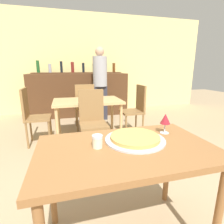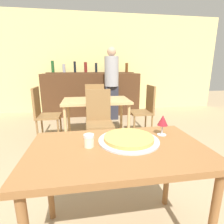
% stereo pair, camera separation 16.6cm
% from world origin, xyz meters
% --- Properties ---
extents(wall_back, '(8.00, 0.05, 2.80)m').
position_xyz_m(wall_back, '(0.00, 4.34, 1.40)').
color(wall_back, '#EAD684').
rests_on(wall_back, ground_plane).
extents(dining_table_near, '(1.17, 0.71, 0.77)m').
position_xyz_m(dining_table_near, '(0.00, 0.00, 0.68)').
color(dining_table_near, brown).
rests_on(dining_table_near, ground_plane).
extents(dining_table_far, '(1.18, 0.73, 0.73)m').
position_xyz_m(dining_table_far, '(-0.00, 2.05, 0.65)').
color(dining_table_far, tan).
rests_on(dining_table_far, ground_plane).
extents(bar_counter, '(2.60, 0.56, 1.14)m').
position_xyz_m(bar_counter, '(0.00, 3.83, 0.57)').
color(bar_counter, '#4C2D19').
rests_on(bar_counter, ground_plane).
extents(bar_back_shelf, '(2.39, 0.24, 0.34)m').
position_xyz_m(bar_back_shelf, '(0.01, 3.97, 1.22)').
color(bar_back_shelf, '#4C2D19').
rests_on(bar_back_shelf, bar_counter).
extents(chair_far_side_front, '(0.40, 0.40, 0.97)m').
position_xyz_m(chair_far_side_front, '(-0.00, 1.52, 0.55)').
color(chair_far_side_front, olive).
rests_on(chair_far_side_front, ground_plane).
extents(chair_far_side_back, '(0.40, 0.40, 0.97)m').
position_xyz_m(chair_far_side_back, '(-0.00, 2.58, 0.55)').
color(chair_far_side_back, olive).
rests_on(chair_far_side_back, ground_plane).
extents(chair_far_side_left, '(0.40, 0.40, 0.97)m').
position_xyz_m(chair_far_side_left, '(-0.93, 2.05, 0.55)').
color(chair_far_side_left, olive).
rests_on(chair_far_side_left, ground_plane).
extents(chair_far_side_right, '(0.40, 0.40, 0.97)m').
position_xyz_m(chair_far_side_right, '(0.92, 2.05, 0.55)').
color(chair_far_side_right, olive).
rests_on(chair_far_side_right, ground_plane).
extents(pizza_tray, '(0.43, 0.43, 0.04)m').
position_xyz_m(pizza_tray, '(0.09, 0.08, 0.79)').
color(pizza_tray, '#B7B7BC').
rests_on(pizza_tray, dining_table_near).
extents(cheese_shaker, '(0.07, 0.07, 0.09)m').
position_xyz_m(cheese_shaker, '(-0.19, 0.04, 0.82)').
color(cheese_shaker, beige).
rests_on(cheese_shaker, dining_table_near).
extents(person_standing, '(0.34, 0.34, 1.77)m').
position_xyz_m(person_standing, '(0.47, 3.25, 0.96)').
color(person_standing, '#2D2D38').
rests_on(person_standing, ground_plane).
extents(wine_glass, '(0.08, 0.08, 0.16)m').
position_xyz_m(wine_glass, '(0.38, 0.16, 0.89)').
color(wine_glass, silver).
rests_on(wine_glass, dining_table_near).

